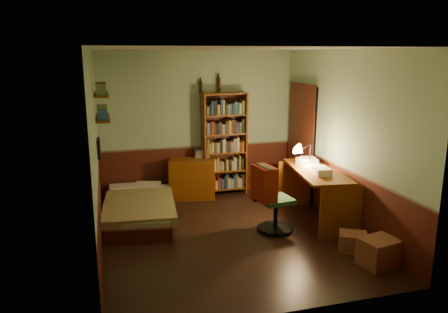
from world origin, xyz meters
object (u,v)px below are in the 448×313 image
object	(u,v)px
dresser	(192,179)
mini_stereo	(202,153)
bed	(138,202)
bookshelf	(224,144)
office_chair	(276,203)
desk	(316,196)
cardboard_box_a	(379,252)
cardboard_box_b	(353,242)
desk_lamp	(310,148)

from	to	relation	value
dresser	mini_stereo	bearing A→B (deg)	42.28
bed	bookshelf	size ratio (longest dim) A/B	1.01
mini_stereo	office_chair	world-z (taller)	office_chair
desk	cardboard_box_a	world-z (taller)	desk
office_chair	cardboard_box_b	world-z (taller)	office_chair
mini_stereo	desk_lamp	world-z (taller)	desk_lamp
desk_lamp	cardboard_box_a	world-z (taller)	desk_lamp
mini_stereo	office_chair	xyz separation A→B (m)	(0.66, -1.92, -0.35)
mini_stereo	desk	xyz separation A→B (m)	(1.40, -1.72, -0.37)
desk_lamp	bookshelf	bearing A→B (deg)	145.01
office_chair	cardboard_box_b	xyz separation A→B (m)	(0.73, -0.91, -0.30)
dresser	desk	xyz separation A→B (m)	(1.61, -1.59, 0.05)
dresser	office_chair	world-z (taller)	office_chair
cardboard_box_b	mini_stereo	bearing A→B (deg)	116.23
dresser	desk	bearing A→B (deg)	-32.16
bookshelf	cardboard_box_a	bearing A→B (deg)	-75.40
desk	cardboard_box_b	distance (m)	1.14
mini_stereo	desk_lamp	xyz separation A→B (m)	(1.35, -1.56, 0.35)
dresser	desk_lamp	distance (m)	2.26
cardboard_box_b	dresser	bearing A→B (deg)	120.82
dresser	cardboard_box_a	distance (m)	3.56
office_chair	cardboard_box_b	size ratio (longest dim) A/B	2.44
bed	bookshelf	world-z (taller)	bookshelf
office_chair	dresser	bearing A→B (deg)	108.32
desk	office_chair	world-z (taller)	office_chair
office_chair	desk_lamp	bearing A→B (deg)	19.63
bed	desk	bearing A→B (deg)	-8.94
office_chair	cardboard_box_a	xyz separation A→B (m)	(0.83, -1.33, -0.26)
bed	office_chair	bearing A→B (deg)	-19.79
dresser	desk_lamp	world-z (taller)	desk_lamp
desk	cardboard_box_a	distance (m)	1.55
bed	cardboard_box_b	bearing A→B (deg)	-28.00
desk	dresser	bearing A→B (deg)	143.03
mini_stereo	cardboard_box_b	size ratio (longest dim) A/B	0.74
desk_lamp	desk	bearing A→B (deg)	-50.83
bookshelf	cardboard_box_a	xyz separation A→B (m)	(1.08, -3.20, -0.76)
mini_stereo	bookshelf	bearing A→B (deg)	3.16
bed	dresser	world-z (taller)	dresser
office_chair	cardboard_box_a	distance (m)	1.58
bed	office_chair	world-z (taller)	office_chair
dresser	desk_lamp	xyz separation A→B (m)	(1.57, -1.43, 0.78)
dresser	desk_lamp	bearing A→B (deg)	-29.97
bookshelf	cardboard_box_b	world-z (taller)	bookshelf
bookshelf	cardboard_box_b	size ratio (longest dim) A/B	5.31
dresser	bookshelf	xyz separation A→B (m)	(0.62, 0.08, 0.57)
bed	office_chair	size ratio (longest dim) A/B	2.20
dresser	mini_stereo	world-z (taller)	mini_stereo
cardboard_box_a	cardboard_box_b	bearing A→B (deg)	102.80
office_chair	desk	bearing A→B (deg)	7.26
cardboard_box_a	cardboard_box_b	size ratio (longest dim) A/B	1.27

